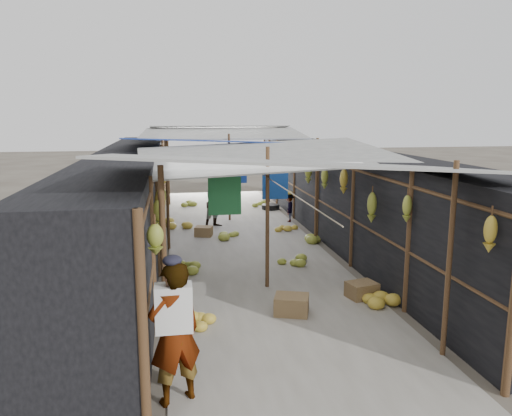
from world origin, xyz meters
TOP-DOWN VIEW (x-y plane):
  - ground at (0.00, 0.00)m, footprint 80.00×80.00m
  - aisle_slab at (0.00, 6.50)m, footprint 3.60×16.00m
  - stall_left at (-2.70, 6.50)m, footprint 1.40×15.00m
  - stall_right at (2.70, 6.50)m, footprint 1.40×15.00m
  - crate_near at (0.14, 1.68)m, footprint 0.64×0.57m
  - crate_mid at (1.52, 2.17)m, footprint 0.56×0.49m
  - crate_back at (-0.91, 7.09)m, footprint 0.51×0.46m
  - black_basin at (1.56, 10.50)m, footprint 0.60×0.60m
  - vendor_elderly at (-1.70, -0.50)m, footprint 0.70×0.59m
  - shopper_blue at (-0.49, 8.17)m, footprint 0.87×0.82m
  - vendor_seated at (1.70, 8.46)m, footprint 0.45×0.62m
  - market_canopy at (0.03, 6.83)m, footprint 5.62×15.20m
  - hanging_bananas at (0.09, 6.51)m, footprint 3.95×14.21m
  - floor_bananas at (-0.21, 6.69)m, footprint 3.97×10.82m

SIDE VIEW (x-z plane):
  - ground at x=0.00m, z-range 0.00..0.00m
  - aisle_slab at x=0.00m, z-range 0.00..0.02m
  - black_basin at x=1.56m, z-range 0.00..0.18m
  - crate_back at x=-0.91m, z-range 0.00..0.27m
  - crate_mid at x=1.52m, z-range 0.00..0.29m
  - floor_bananas at x=-0.21m, z-range -0.02..0.33m
  - crate_near at x=0.14m, z-range 0.00..0.32m
  - vendor_seated at x=1.70m, z-range 0.00..0.87m
  - shopper_blue at x=-0.49m, z-range 0.00..1.41m
  - vendor_elderly at x=-1.70m, z-range 0.00..1.63m
  - stall_left at x=-2.70m, z-range 0.00..2.30m
  - stall_right at x=2.70m, z-range 0.00..2.30m
  - hanging_bananas at x=0.09m, z-range 1.27..2.10m
  - market_canopy at x=0.03m, z-range 1.02..3.79m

